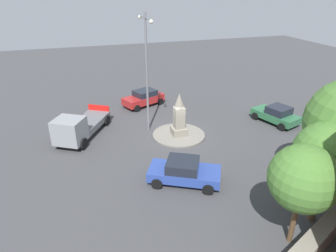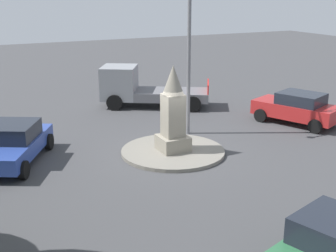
{
  "view_description": "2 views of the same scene",
  "coord_description": "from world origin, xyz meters",
  "px_view_note": "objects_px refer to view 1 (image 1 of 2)",
  "views": [
    {
      "loc": [
        -19.43,
        7.08,
        10.67
      ],
      "look_at": [
        0.06,
        0.86,
        0.93
      ],
      "focal_mm": 31.98,
      "sensor_mm": 36.0,
      "label": 1
    },
    {
      "loc": [
        -7.39,
        -14.82,
        6.18
      ],
      "look_at": [
        -0.07,
        0.3,
        1.04
      ],
      "focal_mm": 48.21,
      "sensor_mm": 36.0,
      "label": 2
    }
  ],
  "objects_px": {
    "monument": "(179,116)",
    "car_blue_parked_left": "(184,171)",
    "streetlamp": "(147,64)",
    "truck_grey_parked_right": "(78,127)",
    "tree_far_corner": "(303,179)",
    "car_red_waiting": "(144,98)",
    "tree_near_wall": "(327,156)",
    "car_green_near_island": "(276,114)"
  },
  "relations": [
    {
      "from": "car_red_waiting",
      "to": "car_green_near_island",
      "type": "xyz_separation_m",
      "value": [
        -7.25,
        -9.71,
        -0.04
      ]
    },
    {
      "from": "car_green_near_island",
      "to": "truck_grey_parked_right",
      "type": "relative_size",
      "value": 0.71
    },
    {
      "from": "monument",
      "to": "tree_near_wall",
      "type": "xyz_separation_m",
      "value": [
        -10.6,
        -3.27,
        2.01
      ]
    },
    {
      "from": "monument",
      "to": "car_blue_parked_left",
      "type": "bearing_deg",
      "value": 163.26
    },
    {
      "from": "car_red_waiting",
      "to": "truck_grey_parked_right",
      "type": "bearing_deg",
      "value": 130.5
    },
    {
      "from": "truck_grey_parked_right",
      "to": "tree_far_corner",
      "type": "bearing_deg",
      "value": -146.52
    },
    {
      "from": "car_blue_parked_left",
      "to": "truck_grey_parked_right",
      "type": "xyz_separation_m",
      "value": [
        7.44,
        5.64,
        0.27
      ]
    },
    {
      "from": "car_red_waiting",
      "to": "tree_near_wall",
      "type": "relative_size",
      "value": 0.81
    },
    {
      "from": "car_red_waiting",
      "to": "tree_far_corner",
      "type": "xyz_separation_m",
      "value": [
        -18.52,
        -2.39,
        2.64
      ]
    },
    {
      "from": "truck_grey_parked_right",
      "to": "tree_near_wall",
      "type": "distance_m",
      "value": 16.48
    },
    {
      "from": "streetlamp",
      "to": "car_red_waiting",
      "type": "bearing_deg",
      "value": -9.71
    },
    {
      "from": "car_blue_parked_left",
      "to": "tree_near_wall",
      "type": "height_order",
      "value": "tree_near_wall"
    },
    {
      "from": "streetlamp",
      "to": "car_green_near_island",
      "type": "height_order",
      "value": "streetlamp"
    },
    {
      "from": "tree_far_corner",
      "to": "car_red_waiting",
      "type": "bearing_deg",
      "value": 7.35
    },
    {
      "from": "car_blue_parked_left",
      "to": "truck_grey_parked_right",
      "type": "bearing_deg",
      "value": 37.14
    },
    {
      "from": "car_blue_parked_left",
      "to": "car_green_near_island",
      "type": "bearing_deg",
      "value": -61.76
    },
    {
      "from": "streetlamp",
      "to": "truck_grey_parked_right",
      "type": "distance_m",
      "value": 6.93
    },
    {
      "from": "streetlamp",
      "to": "truck_grey_parked_right",
      "type": "height_order",
      "value": "streetlamp"
    },
    {
      "from": "monument",
      "to": "car_green_near_island",
      "type": "xyz_separation_m",
      "value": [
        -0.17,
        -8.65,
        -0.9
      ]
    },
    {
      "from": "streetlamp",
      "to": "tree_near_wall",
      "type": "bearing_deg",
      "value": -156.94
    },
    {
      "from": "tree_near_wall",
      "to": "tree_far_corner",
      "type": "distance_m",
      "value": 2.13
    },
    {
      "from": "monument",
      "to": "car_blue_parked_left",
      "type": "relative_size",
      "value": 0.73
    },
    {
      "from": "car_green_near_island",
      "to": "tree_near_wall",
      "type": "xyz_separation_m",
      "value": [
        -10.43,
        5.38,
        2.92
      ]
    },
    {
      "from": "truck_grey_parked_right",
      "to": "car_green_near_island",
      "type": "bearing_deg",
      "value": -96.66
    },
    {
      "from": "streetlamp",
      "to": "car_blue_parked_left",
      "type": "height_order",
      "value": "streetlamp"
    },
    {
      "from": "car_red_waiting",
      "to": "car_blue_parked_left",
      "type": "bearing_deg",
      "value": 177.02
    },
    {
      "from": "car_blue_parked_left",
      "to": "truck_grey_parked_right",
      "type": "distance_m",
      "value": 9.34
    },
    {
      "from": "monument",
      "to": "tree_far_corner",
      "type": "distance_m",
      "value": 11.65
    },
    {
      "from": "car_red_waiting",
      "to": "tree_near_wall",
      "type": "height_order",
      "value": "tree_near_wall"
    },
    {
      "from": "car_blue_parked_left",
      "to": "tree_far_corner",
      "type": "bearing_deg",
      "value": -151.8
    },
    {
      "from": "monument",
      "to": "truck_grey_parked_right",
      "type": "height_order",
      "value": "monument"
    },
    {
      "from": "truck_grey_parked_right",
      "to": "tree_far_corner",
      "type": "xyz_separation_m",
      "value": [
        -13.14,
        -8.69,
        2.41
      ]
    },
    {
      "from": "monument",
      "to": "car_red_waiting",
      "type": "distance_m",
      "value": 7.22
    },
    {
      "from": "car_blue_parked_left",
      "to": "car_red_waiting",
      "type": "height_order",
      "value": "car_red_waiting"
    },
    {
      "from": "car_green_near_island",
      "to": "tree_near_wall",
      "type": "relative_size",
      "value": 0.8
    },
    {
      "from": "monument",
      "to": "streetlamp",
      "type": "height_order",
      "value": "streetlamp"
    },
    {
      "from": "car_red_waiting",
      "to": "car_green_near_island",
      "type": "bearing_deg",
      "value": -126.76
    },
    {
      "from": "car_red_waiting",
      "to": "truck_grey_parked_right",
      "type": "xyz_separation_m",
      "value": [
        -5.38,
        6.3,
        0.23
      ]
    },
    {
      "from": "car_red_waiting",
      "to": "truck_grey_parked_right",
      "type": "relative_size",
      "value": 0.72
    },
    {
      "from": "car_red_waiting",
      "to": "tree_far_corner",
      "type": "relative_size",
      "value": 0.88
    },
    {
      "from": "monument",
      "to": "streetlamp",
      "type": "relative_size",
      "value": 0.37
    },
    {
      "from": "streetlamp",
      "to": "tree_far_corner",
      "type": "distance_m",
      "value": 13.71
    }
  ]
}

